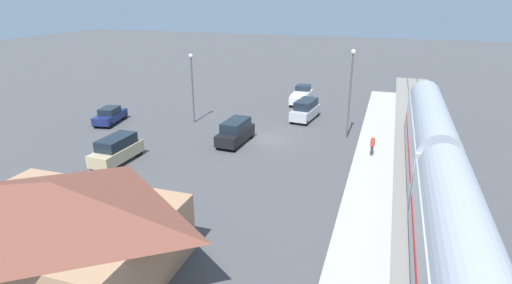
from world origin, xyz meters
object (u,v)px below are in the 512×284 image
Objects in this scene: pickup_white at (301,95)px; suv_tan at (117,150)px; station_building at (58,226)px; passenger_train at (439,177)px; light_pole_lot_center at (192,80)px; suv_silver at (305,110)px; suv_black at (235,132)px; light_pole_near_platform at (351,84)px; pedestrian_on_platform at (372,144)px; sedan_navy at (110,115)px.

suv_tan is at bearing 66.55° from pickup_white.
passenger_train is at bearing -147.88° from station_building.
passenger_train is at bearing 149.56° from light_pole_lot_center.
suv_silver is 10.53m from suv_black.
suv_black is 0.59× the size of light_pole_near_platform.
pedestrian_on_platform is 19.77m from light_pole_lot_center.
suv_tan is (6.13, -12.76, -1.43)m from station_building.
suv_black is at bearing 173.85° from sedan_navy.
light_pole_lot_center is at bearing 51.31° from pickup_white.
pickup_white is at bearing -99.24° from suv_black.
light_pole_near_platform is at bearing 179.82° from light_pole_lot_center.
station_building is 2.45× the size of sedan_navy.
suv_tan is at bearing -3.47° from passenger_train.
passenger_train reaches higher than pickup_white.
sedan_navy is (27.32, -1.50, -0.40)m from pedestrian_on_platform.
station_building is 2.32× the size of suv_black.
suv_black is at bearing 63.99° from suv_silver.
suv_black is (12.28, 0.12, -0.13)m from pedestrian_on_platform.
light_pole_near_platform reaches higher than station_building.
passenger_train is 15.34m from light_pole_near_platform.
light_pole_near_platform is (-11.20, -24.84, 2.69)m from station_building.
light_pole_lot_center reaches higher than sedan_navy.
pickup_white is at bearing -58.95° from light_pole_near_platform.
suv_silver is at bearing -116.01° from suv_black.
suv_silver is 20.81m from suv_tan.
light_pole_lot_center reaches higher than station_building.
suv_tan is at bearing 53.92° from suv_silver.
station_building is 27.38m from light_pole_near_platform.
suv_black is 1.01× the size of suv_tan.
station_building reaches higher than pedestrian_on_platform.
light_pole_lot_center is (5.13, -24.89, 2.08)m from station_building.
station_building is 1.37× the size of light_pole_near_platform.
suv_silver is at bearing 105.75° from pickup_white.
station_building is 25.50m from light_pole_lot_center.
passenger_train is 33.27m from sedan_navy.
light_pole_lot_center is at bearing -78.35° from station_building.
suv_tan is (12.26, 16.82, 0.00)m from suv_silver.
station_building reaches higher than sedan_navy.
suv_black is at bearing -94.29° from station_building.
pedestrian_on_platform is 0.23× the size of light_pole_lot_center.
passenger_train is at bearing 151.87° from suv_black.
sedan_navy is 25.31m from light_pole_near_platform.
light_pole_near_platform reaches higher than pickup_white.
suv_silver is 0.60× the size of light_pole_near_platform.
pedestrian_on_platform is at bearing 166.18° from light_pole_lot_center.
pedestrian_on_platform is 12.08m from suv_silver.
passenger_train is 7.65× the size of sedan_navy.
suv_tan is 0.58× the size of light_pole_near_platform.
pickup_white is at bearing -140.16° from sedan_navy.
pedestrian_on_platform is at bearing -159.43° from suv_tan.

